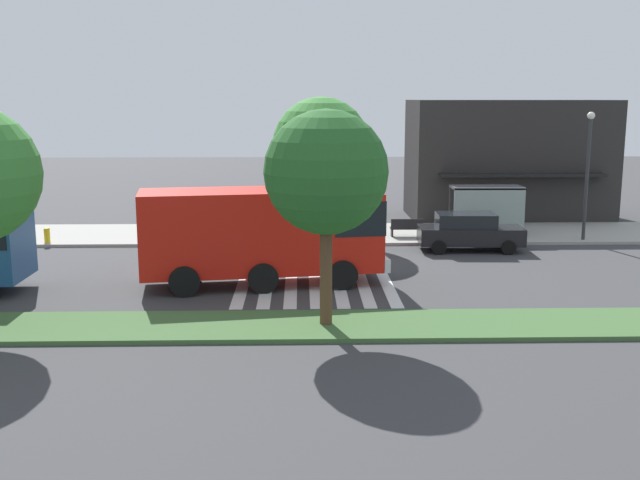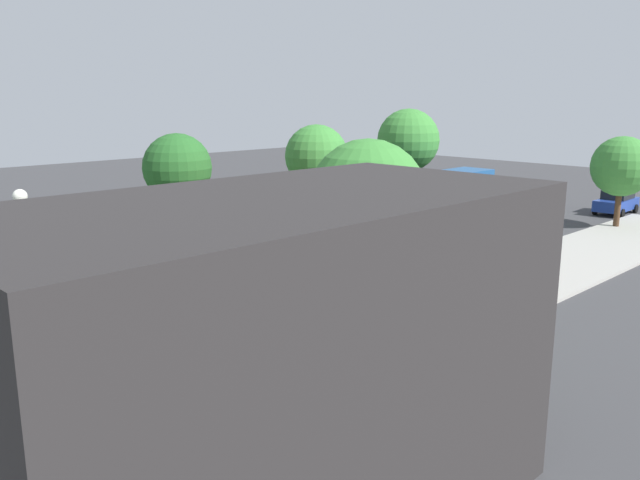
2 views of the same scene
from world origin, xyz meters
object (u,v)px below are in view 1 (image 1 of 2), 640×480
bench_near_shelter (407,228)px  street_lamp (588,165)px  fire_hydrant (47,235)px  sidewalk_tree_west (321,146)px  fire_truck (269,230)px  bench_west_of_shelter (321,228)px  parked_car_mid (469,231)px  median_tree_center (326,173)px  bus_stop_shelter (488,201)px

bench_near_shelter → street_lamp: (8.44, -1.05, 3.16)m
street_lamp → fire_hydrant: (-25.70, -0.10, -3.26)m
sidewalk_tree_west → fire_hydrant: sidewalk_tree_west is taller
fire_truck → bench_west_of_shelter: size_ratio=5.82×
bench_near_shelter → street_lamp: bearing=-7.1°
parked_car_mid → median_tree_center: 14.10m
parked_car_mid → bus_stop_shelter: size_ratio=1.36×
parked_car_mid → bus_stop_shelter: (1.54, 2.88, 1.00)m
bench_near_shelter → median_tree_center: size_ratio=0.25×
fire_truck → median_tree_center: size_ratio=1.44×
median_tree_center → sidewalk_tree_west: bearing=89.0°
fire_truck → bench_west_of_shelter: bearing=67.9°
sidewalk_tree_west → bus_stop_shelter: bearing=4.7°
parked_car_mid → bench_west_of_shelter: (-6.70, 2.85, -0.30)m
street_lamp → median_tree_center: median_tree_center is taller
parked_car_mid → bench_near_shelter: bearing=133.1°
bus_stop_shelter → median_tree_center: 17.06m
parked_car_mid → street_lamp: 6.87m
bus_stop_shelter → bench_near_shelter: size_ratio=2.19×
bus_stop_shelter → street_lamp: 4.93m
bench_west_of_shelter → sidewalk_tree_west: 4.09m
fire_truck → parked_car_mid: (8.87, 6.11, -1.17)m
parked_car_mid → sidewalk_tree_west: 7.99m
bus_stop_shelter → street_lamp: bearing=-13.7°
bus_stop_shelter → sidewalk_tree_west: 8.71m
street_lamp → median_tree_center: 18.67m
sidewalk_tree_west → median_tree_center: (-0.24, -13.84, 0.11)m
parked_car_mid → sidewalk_tree_west: bearing=164.1°
street_lamp → sidewalk_tree_west: sidewalk_tree_west is taller
fire_truck → bus_stop_shelter: fire_truck is taller
parked_car_mid → street_lamp: street_lamp is taller
bench_near_shelter → median_tree_center: bearing=-107.2°
street_lamp → bus_stop_shelter: bearing=166.3°
bench_near_shelter → fire_hydrant: bench_near_shelter is taller
bench_near_shelter → fire_hydrant: (-17.27, -1.15, -0.10)m
bench_west_of_shelter → street_lamp: bearing=-4.7°
parked_car_mid → bus_stop_shelter: bearing=64.1°
fire_truck → sidewalk_tree_west: (2.16, 8.31, 2.56)m
fire_truck → fire_hydrant: bearing=135.8°
fire_truck → fire_hydrant: 13.47m
fire_truck → bus_stop_shelter: bearing=32.4°
parked_car_mid → bench_near_shelter: 3.78m
bench_west_of_shelter → fire_hydrant: bearing=-175.0°
fire_truck → bench_near_shelter: 11.11m
parked_car_mid → sidewalk_tree_west: (-6.71, 2.20, 3.74)m
bus_stop_shelter → bench_near_shelter: bearing=-179.6°
parked_car_mid → bench_west_of_shelter: 7.28m
bench_near_shelter → fire_hydrant: 17.30m
sidewalk_tree_west → median_tree_center: sidewalk_tree_west is taller
bench_near_shelter → bench_west_of_shelter: 4.23m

